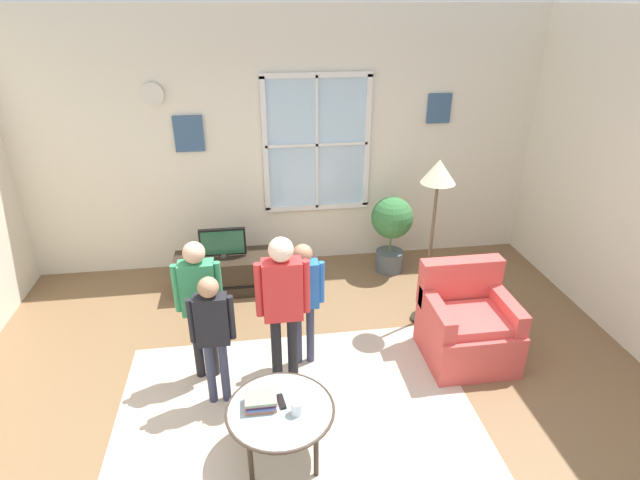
% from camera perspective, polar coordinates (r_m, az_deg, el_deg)
% --- Properties ---
extents(ground_plane, '(6.60, 6.26, 0.02)m').
position_cam_1_polar(ground_plane, '(4.19, 0.16, -20.41)').
color(ground_plane, brown).
extents(back_wall, '(6.00, 0.17, 2.98)m').
position_cam_1_polar(back_wall, '(5.98, -3.85, 10.90)').
color(back_wall, silver).
rests_on(back_wall, ground_plane).
extents(area_rug, '(2.86, 2.20, 0.01)m').
position_cam_1_polar(area_rug, '(4.22, -2.51, -19.81)').
color(area_rug, '#C6B29E').
rests_on(area_rug, ground_plane).
extents(tv_stand, '(1.11, 0.48, 0.42)m').
position_cam_1_polar(tv_stand, '(5.80, -10.63, -3.69)').
color(tv_stand, '#2D2319').
rests_on(tv_stand, ground_plane).
extents(television, '(0.50, 0.08, 0.34)m').
position_cam_1_polar(television, '(5.62, -10.95, -0.26)').
color(television, '#4C4C4C').
rests_on(television, tv_stand).
extents(armchair, '(0.76, 0.74, 0.87)m').
position_cam_1_polar(armchair, '(4.83, 16.27, -9.28)').
color(armchair, '#D14C47').
rests_on(armchair, ground_plane).
extents(coffee_table, '(0.77, 0.77, 0.43)m').
position_cam_1_polar(coffee_table, '(3.73, -4.52, -18.81)').
color(coffee_table, '#99B2B7').
rests_on(coffee_table, ground_plane).
extents(book_stack, '(0.22, 0.18, 0.09)m').
position_cam_1_polar(book_stack, '(3.71, -6.73, -17.64)').
color(book_stack, '#C77557').
rests_on(book_stack, coffee_table).
extents(cup, '(0.08, 0.08, 0.10)m').
position_cam_1_polar(cup, '(3.64, -2.64, -18.43)').
color(cup, white).
rests_on(cup, coffee_table).
extents(remote_near_books, '(0.06, 0.14, 0.02)m').
position_cam_1_polar(remote_near_books, '(3.75, -4.37, -17.76)').
color(remote_near_books, black).
rests_on(remote_near_books, coffee_table).
extents(person_green_shirt, '(0.39, 0.18, 1.30)m').
position_cam_1_polar(person_green_shirt, '(4.25, -13.54, -6.18)').
color(person_green_shirt, black).
rests_on(person_green_shirt, ground_plane).
extents(person_black_shirt, '(0.35, 0.16, 1.17)m').
position_cam_1_polar(person_black_shirt, '(4.01, -12.06, -9.63)').
color(person_black_shirt, '#333851').
rests_on(person_black_shirt, ground_plane).
extents(person_blue_shirt, '(0.36, 0.16, 1.19)m').
position_cam_1_polar(person_blue_shirt, '(4.33, -1.89, -5.84)').
color(person_blue_shirt, '#333851').
rests_on(person_blue_shirt, ground_plane).
extents(person_red_shirt, '(0.43, 0.19, 1.42)m').
position_cam_1_polar(person_red_shirt, '(3.98, -4.24, -6.65)').
color(person_red_shirt, black).
rests_on(person_red_shirt, ground_plane).
extents(potted_plant_by_window, '(0.49, 0.49, 0.94)m').
position_cam_1_polar(potted_plant_by_window, '(5.99, 8.10, 1.58)').
color(potted_plant_by_window, '#4C565B').
rests_on(potted_plant_by_window, ground_plane).
extents(floor_lamp, '(0.32, 0.32, 1.71)m').
position_cam_1_polar(floor_lamp, '(4.75, 13.10, 5.63)').
color(floor_lamp, black).
rests_on(floor_lamp, ground_plane).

